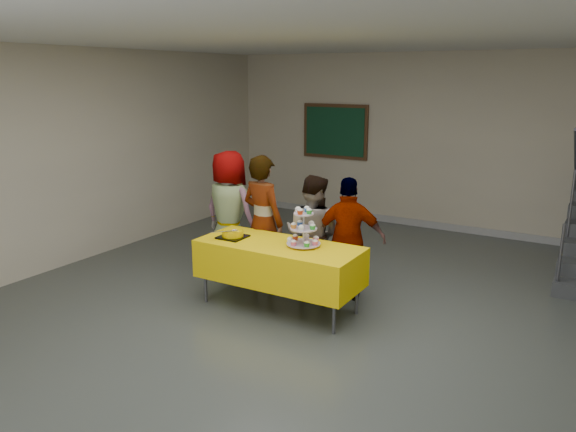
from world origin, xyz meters
name	(u,v)px	position (x,y,z in m)	size (l,w,h in m)	color
room_shell	(300,129)	(0.00, 0.02, 2.13)	(10.00, 10.04, 3.02)	#4C514C
bake_table	(279,262)	(-0.62, 0.65, 0.56)	(1.88, 0.78, 0.77)	#595960
cupcake_stand	(304,231)	(-0.34, 0.72, 0.94)	(0.38, 0.38, 0.44)	silver
bear_cake	(233,233)	(-1.21, 0.59, 0.83)	(0.32, 0.36, 0.12)	black
schoolchild_a	(229,212)	(-1.85, 1.39, 0.83)	(0.81, 0.53, 1.66)	slate
schoolchild_b	(263,222)	(-1.17, 1.17, 0.84)	(0.61, 0.40, 1.68)	slate
schoolchild_c	(312,235)	(-0.52, 1.27, 0.74)	(0.71, 0.56, 1.47)	#5C5C65
schoolchild_d	(349,239)	(-0.06, 1.32, 0.74)	(0.87, 0.36, 1.48)	slate
noticeboard	(335,131)	(-2.03, 4.96, 1.60)	(1.30, 0.05, 1.00)	#472B16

